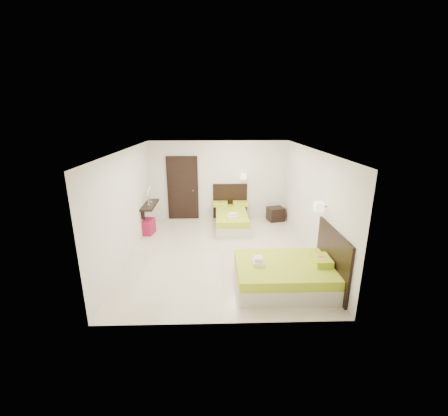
{
  "coord_description": "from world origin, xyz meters",
  "views": [
    {
      "loc": [
        -0.11,
        -7.0,
        3.35
      ],
      "look_at": [
        0.1,
        0.3,
        1.1
      ],
      "focal_mm": 24.0,
      "sensor_mm": 36.0,
      "label": 1
    }
  ],
  "objects_px": {
    "nightstand": "(276,214)",
    "ottoman": "(146,226)",
    "bed_double": "(288,273)",
    "bed_single": "(231,218)"
  },
  "relations": [
    {
      "from": "bed_single",
      "to": "bed_double",
      "type": "relative_size",
      "value": 0.97
    },
    {
      "from": "bed_double",
      "to": "nightstand",
      "type": "xyz_separation_m",
      "value": [
        0.54,
        4.03,
        -0.06
      ]
    },
    {
      "from": "nightstand",
      "to": "ottoman",
      "type": "relative_size",
      "value": 1.12
    },
    {
      "from": "nightstand",
      "to": "ottoman",
      "type": "bearing_deg",
      "value": -179.06
    },
    {
      "from": "bed_double",
      "to": "nightstand",
      "type": "bearing_deg",
      "value": 82.35
    },
    {
      "from": "bed_double",
      "to": "nightstand",
      "type": "height_order",
      "value": "bed_double"
    },
    {
      "from": "ottoman",
      "to": "nightstand",
      "type": "bearing_deg",
      "value": 14.5
    },
    {
      "from": "nightstand",
      "to": "ottoman",
      "type": "height_order",
      "value": "same"
    },
    {
      "from": "bed_single",
      "to": "ottoman",
      "type": "relative_size",
      "value": 4.25
    },
    {
      "from": "bed_single",
      "to": "nightstand",
      "type": "height_order",
      "value": "bed_single"
    }
  ]
}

